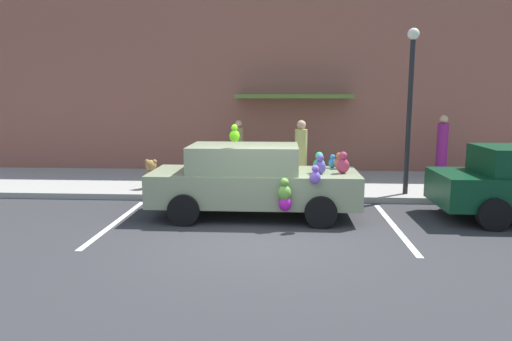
{
  "coord_description": "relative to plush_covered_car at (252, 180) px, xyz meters",
  "views": [
    {
      "loc": [
        0.43,
        -8.09,
        2.6
      ],
      "look_at": [
        -0.2,
        2.28,
        0.9
      ],
      "focal_mm": 32.61,
      "sensor_mm": 36.0,
      "label": 1
    }
  ],
  "objects": [
    {
      "name": "pedestrian_near_shopfront",
      "position": [
        1.15,
        3.5,
        0.16
      ],
      "size": [
        0.35,
        0.35,
        1.73
      ],
      "color": "tan",
      "rests_on": "sidewalk"
    },
    {
      "name": "parking_stripe_front",
      "position": [
        2.88,
        -0.67,
        -0.79
      ],
      "size": [
        0.12,
        3.6,
        0.01
      ],
      "primitive_type": "cube",
      "color": "silver",
      "rests_on": "ground"
    },
    {
      "name": "storefront_building",
      "position": [
        0.25,
        5.47,
        2.4
      ],
      "size": [
        24.0,
        1.25,
        6.4
      ],
      "color": "brown",
      "rests_on": "ground"
    },
    {
      "name": "street_lamp_post",
      "position": [
        3.71,
        1.83,
        1.8
      ],
      "size": [
        0.28,
        0.28,
        4.01
      ],
      "color": "black",
      "rests_on": "sidewalk"
    },
    {
      "name": "pedestrian_walking_past",
      "position": [
        5.33,
        4.17,
        0.24
      ],
      "size": [
        0.31,
        0.31,
        1.86
      ],
      "color": "#821D6C",
      "rests_on": "sidewalk"
    },
    {
      "name": "parking_stripe_rear",
      "position": [
        -2.78,
        -0.67,
        -0.79
      ],
      "size": [
        0.12,
        3.6,
        0.01
      ],
      "primitive_type": "cube",
      "color": "silver",
      "rests_on": "ground"
    },
    {
      "name": "sidewalk",
      "position": [
        0.24,
        3.33,
        -0.72
      ],
      "size": [
        24.0,
        4.0,
        0.15
      ],
      "primitive_type": "cube",
      "color": "gray",
      "rests_on": "ground"
    },
    {
      "name": "teddy_bear_on_sidewalk",
      "position": [
        -2.82,
        2.1,
        -0.29
      ],
      "size": [
        0.4,
        0.34,
        0.77
      ],
      "color": "#9E723D",
      "rests_on": "sidewalk"
    },
    {
      "name": "pedestrian_by_lamp",
      "position": [
        -0.7,
        4.11,
        0.15
      ],
      "size": [
        0.3,
        0.3,
        1.69
      ],
      "color": "olive",
      "rests_on": "sidewalk"
    },
    {
      "name": "plush_covered_car",
      "position": [
        0.0,
        0.0,
        0.0
      ],
      "size": [
        4.4,
        1.97,
        2.01
      ],
      "color": "gray",
      "rests_on": "ground"
    },
    {
      "name": "ground_plane",
      "position": [
        0.24,
        -1.67,
        -0.8
      ],
      "size": [
        60.0,
        60.0,
        0.0
      ],
      "primitive_type": "plane",
      "color": "#2D2D30"
    }
  ]
}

